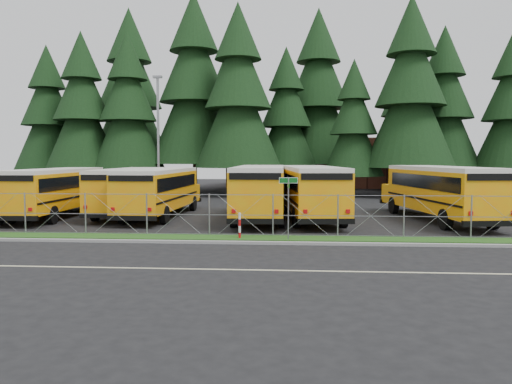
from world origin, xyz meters
TOP-DOWN VIEW (x-y plane):
  - ground at (0.00, 0.00)m, footprint 120.00×120.00m
  - curb at (0.00, -3.10)m, footprint 50.00×0.25m
  - grass_verge at (0.00, -1.70)m, footprint 50.00×1.40m
  - road_lane_line at (0.00, -8.00)m, footprint 50.00×0.12m
  - chainlink_fence at (0.00, -1.00)m, footprint 44.00×0.10m
  - brick_building at (6.00, 40.00)m, footprint 22.00×10.00m
  - bus_0 at (-13.96, 4.96)m, footprint 3.46×10.92m
  - bus_1 at (-11.59, 5.67)m, footprint 2.91×11.48m
  - bus_2 at (-7.43, 7.16)m, footprint 3.05×11.45m
  - bus_3 at (-5.23, 6.15)m, footprint 3.01×11.48m
  - bus_5 at (1.02, 5.40)m, footprint 3.05×12.16m
  - bus_6 at (3.99, 5.59)m, footprint 4.05×12.29m
  - bus_east at (11.37, 5.31)m, footprint 4.65×12.40m
  - street_sign at (2.72, -2.05)m, footprint 0.83×0.55m
  - striped_bollard at (0.52, -1.84)m, footprint 0.11×0.11m
  - light_standard at (-7.79, 15.20)m, footprint 0.70×0.35m
  - conifer_0 at (-23.26, 27.99)m, footprint 7.09×7.09m
  - conifer_1 at (-18.52, 25.80)m, footprint 7.46×7.46m
  - conifer_2 at (-13.60, 25.40)m, footprint 7.35×7.35m
  - conifer_3 at (-7.21, 27.25)m, footprint 9.32×9.32m
  - conifer_4 at (-2.30, 23.86)m, footprint 8.33×8.33m
  - conifer_5 at (2.24, 28.37)m, footprint 6.85×6.85m
  - conifer_6 at (8.70, 24.18)m, footprint 5.87×5.87m
  - conifer_7 at (13.77, 23.40)m, footprint 8.41×8.41m
  - conifer_8 at (17.66, 26.41)m, footprint 7.47×7.47m
  - conifer_10 at (-15.62, 32.21)m, footprint 9.31×9.31m
  - conifer_11 at (-3.99, 33.89)m, footprint 7.94×7.94m
  - conifer_12 at (5.75, 32.38)m, footprint 9.12×9.12m
  - conifer_13 at (15.90, 32.67)m, footprint 8.25×8.25m

SIDE VIEW (x-z plane):
  - ground at x=0.00m, z-range 0.00..0.00m
  - road_lane_line at x=0.00m, z-range 0.00..0.01m
  - grass_verge at x=0.00m, z-range 0.00..0.06m
  - curb at x=0.00m, z-range 0.00..0.12m
  - striped_bollard at x=0.52m, z-range 0.00..1.20m
  - chainlink_fence at x=0.00m, z-range 0.00..2.00m
  - bus_0 at x=-13.96m, z-range 0.00..2.82m
  - bus_2 at x=-7.43m, z-range 0.00..2.98m
  - bus_3 at x=-5.23m, z-range 0.00..2.99m
  - bus_1 at x=-11.59m, z-range 0.00..3.00m
  - bus_6 at x=3.99m, z-range 0.00..3.16m
  - bus_east at x=11.37m, z-range 0.00..3.17m
  - bus_5 at x=1.02m, z-range 0.00..3.18m
  - street_sign at x=2.72m, z-range 0.63..3.44m
  - brick_building at x=6.00m, z-range 0.00..6.00m
  - light_standard at x=-7.79m, z-range 0.43..10.57m
  - conifer_6 at x=8.70m, z-range 0.00..12.99m
  - conifer_5 at x=2.24m, z-range 0.00..15.15m
  - conifer_0 at x=-23.26m, z-range 0.00..15.67m
  - conifer_2 at x=-13.60m, z-range 0.00..16.25m
  - conifer_1 at x=-18.52m, z-range 0.00..16.49m
  - conifer_8 at x=17.66m, z-range 0.00..16.52m
  - conifer_11 at x=-3.99m, z-range 0.00..17.55m
  - conifer_13 at x=15.90m, z-range 0.00..18.24m
  - conifer_4 at x=-2.30m, z-range 0.00..18.42m
  - conifer_7 at x=13.77m, z-range 0.00..18.61m
  - conifer_12 at x=5.75m, z-range 0.00..20.17m
  - conifer_10 at x=-15.62m, z-range 0.00..20.59m
  - conifer_3 at x=-7.21m, z-range 0.00..20.62m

